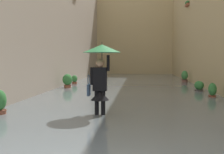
% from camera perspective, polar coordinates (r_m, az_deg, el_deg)
% --- Properties ---
extents(ground_plane, '(62.18, 62.18, 0.00)m').
position_cam_1_polar(ground_plane, '(15.22, 4.06, -2.67)').
color(ground_plane, '#605B56').
extents(flood_water, '(8.56, 30.87, 0.19)m').
position_cam_1_polar(flood_water, '(15.21, 4.06, -2.31)').
color(flood_water, slate).
rests_on(flood_water, ground_plane).
extents(building_facade_right, '(2.04, 28.87, 10.23)m').
position_cam_1_polar(building_facade_right, '(16.34, -13.53, 15.72)').
color(building_facade_right, '#A89989').
rests_on(building_facade_right, ground_plane).
extents(building_facade_far, '(11.36, 1.80, 9.17)m').
position_cam_1_polar(building_facade_far, '(28.60, 4.88, 9.59)').
color(building_facade_far, tan).
rests_on(building_facade_far, ground_plane).
extents(person_wading, '(1.05, 1.05, 2.20)m').
position_cam_1_polar(person_wading, '(7.28, -2.41, 2.47)').
color(person_wading, black).
rests_on(person_wading, ground_plane).
extents(potted_plant_near_left, '(0.45, 0.45, 0.68)m').
position_cam_1_polar(potted_plant_near_left, '(13.44, 18.24, -2.20)').
color(potted_plant_near_left, '#66605B').
rests_on(potted_plant_near_left, ground_plane).
extents(potted_plant_mid_left, '(0.43, 0.43, 0.97)m').
position_cam_1_polar(potted_plant_mid_left, '(18.27, 15.36, -0.13)').
color(potted_plant_mid_left, brown).
rests_on(potted_plant_mid_left, ground_plane).
extents(potted_plant_far_left, '(0.33, 0.33, 0.77)m').
position_cam_1_polar(potted_plant_far_left, '(11.54, 20.79, -3.01)').
color(potted_plant_far_left, '#9E563D').
rests_on(potted_plant_far_left, ground_plane).
extents(potted_plant_near_right, '(0.53, 0.53, 0.93)m').
position_cam_1_polar(potted_plant_near_right, '(14.50, -9.58, -0.97)').
color(potted_plant_near_right, '#9E563D').
rests_on(potted_plant_near_right, ground_plane).
extents(potted_plant_far_right, '(0.35, 0.35, 0.74)m').
position_cam_1_polar(potted_plant_far_right, '(16.56, -8.08, -0.82)').
color(potted_plant_far_right, '#9E563D').
rests_on(potted_plant_far_right, ground_plane).
extents(potted_plant_mid_right, '(0.36, 0.36, 0.87)m').
position_cam_1_polar(potted_plant_mid_right, '(8.11, -23.01, -5.54)').
color(potted_plant_mid_right, brown).
rests_on(potted_plant_mid_right, ground_plane).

